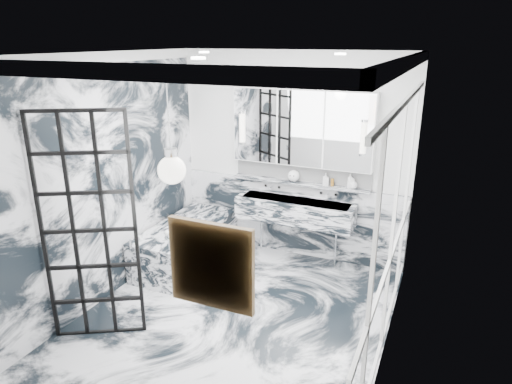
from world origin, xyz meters
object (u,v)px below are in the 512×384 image
at_px(crittall_door, 89,231).
at_px(mirror_cabinet, 302,128).
at_px(bathtub, 187,244).
at_px(trough_sink, 295,211).

height_order(crittall_door, mirror_cabinet, crittall_door).
bearing_deg(bathtub, trough_sink, 26.48).
xyz_separation_m(crittall_door, trough_sink, (1.31, 2.39, -0.43)).
bearing_deg(bathtub, mirror_cabinet, 32.06).
bearing_deg(bathtub, crittall_door, -89.41).
bearing_deg(trough_sink, bathtub, -153.52).
xyz_separation_m(mirror_cabinet, bathtub, (-1.32, -0.83, -1.54)).
bearing_deg(mirror_cabinet, bathtub, -147.94).
bearing_deg(mirror_cabinet, trough_sink, -90.00).
bearing_deg(crittall_door, mirror_cabinet, 33.40).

